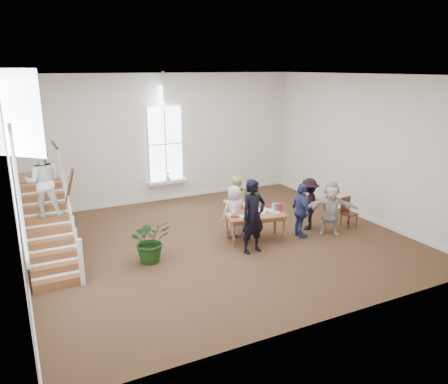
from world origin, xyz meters
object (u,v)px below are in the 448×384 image
elderly_woman (234,211)px  woman_cluster_c (331,208)px  police_officer (253,216)px  woman_cluster_a (301,211)px  person_yellow (235,202)px  library_table (255,217)px  woman_cluster_b (308,204)px  floor_plant (151,240)px  side_chair (347,210)px

elderly_woman → woman_cluster_c: woman_cluster_c is taller
elderly_woman → police_officer: bearing=85.0°
elderly_woman → woman_cluster_a: (1.63, -0.94, 0.04)m
elderly_woman → person_yellow: 0.59m
library_table → woman_cluster_b: woman_cluster_b is taller
woman_cluster_c → woman_cluster_b: bearing=142.9°
person_yellow → floor_plant: 3.18m
person_yellow → woman_cluster_b: 2.17m
floor_plant → woman_cluster_a: bearing=-4.2°
woman_cluster_a → woman_cluster_c: 0.92m
elderly_woman → side_chair: (3.44, -0.85, -0.24)m
person_yellow → side_chair: bearing=157.5°
library_table → police_officer: police_officer is taller
woman_cluster_c → elderly_woman: bearing=-176.2°
woman_cluster_a → woman_cluster_c: bearing=-92.8°
woman_cluster_a → side_chair: bearing=-77.4°
library_table → person_yellow: size_ratio=1.09×
police_officer → side_chair: (3.54, 0.40, -0.48)m
police_officer → woman_cluster_c: size_ratio=1.24×
elderly_woman → woman_cluster_b: (2.23, -0.49, 0.04)m
woman_cluster_b → woman_cluster_c: woman_cluster_c is taller
person_yellow → police_officer: bearing=77.9°
person_yellow → woman_cluster_a: (1.33, -1.44, -0.03)m
woman_cluster_c → side_chair: (0.91, 0.29, -0.29)m
person_yellow → woman_cluster_c: bearing=144.4°
person_yellow → woman_cluster_a: person_yellow is taller
elderly_woman → side_chair: elderly_woman is taller
elderly_woman → woman_cluster_b: 2.29m
elderly_woman → woman_cluster_a: size_ratio=0.95×
police_officer → person_yellow: size_ratio=1.21×
library_table → floor_plant: floor_plant is taller
floor_plant → side_chair: floor_plant is taller
elderly_woman → floor_plant: 2.74m
person_yellow → woman_cluster_c: size_ratio=1.03×
woman_cluster_a → police_officer: bearing=109.7°
elderly_woman → person_yellow: size_ratio=0.91×
woman_cluster_b → woman_cluster_c: (0.30, -0.65, 0.01)m
police_officer → person_yellow: police_officer is taller
person_yellow → floor_plant: (-2.96, -1.13, -0.25)m
library_table → woman_cluster_b: bearing=12.7°
side_chair → library_table: bearing=168.4°
police_officer → floor_plant: police_officer is taller
person_yellow → woman_cluster_b: (1.93, -0.99, -0.04)m
elderly_woman → woman_cluster_c: 2.78m
police_officer → side_chair: police_officer is taller
library_table → person_yellow: 1.09m
woman_cluster_b → floor_plant: woman_cluster_b is taller
library_table → person_yellow: (-0.04, 1.08, 0.12)m
police_officer → woman_cluster_c: bearing=-5.6°
police_officer → woman_cluster_b: police_officer is taller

